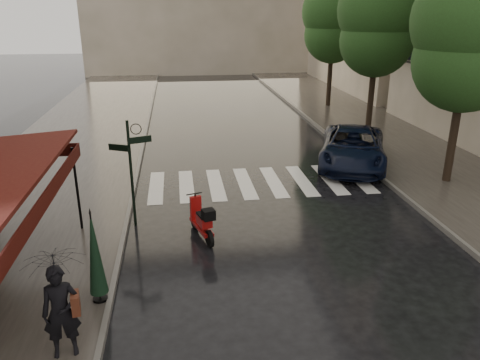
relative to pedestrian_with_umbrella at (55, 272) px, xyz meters
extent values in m
plane|color=black|center=(2.00, 2.45, -1.78)|extent=(120.00, 120.00, 0.00)
cube|color=#38332D|center=(-2.50, 14.45, -1.72)|extent=(6.00, 60.00, 0.12)
cube|color=#38332D|center=(12.25, 14.45, -1.72)|extent=(5.50, 60.00, 0.12)
cube|color=#595651|center=(0.55, 14.45, -1.70)|extent=(0.12, 60.00, 0.16)
cube|color=#595651|center=(9.45, 14.45, -1.70)|extent=(0.12, 60.00, 0.16)
cube|color=silver|center=(1.30, 8.45, -1.77)|extent=(0.50, 3.20, 0.01)
cube|color=silver|center=(2.35, 8.45, -1.77)|extent=(0.50, 3.20, 0.01)
cube|color=silver|center=(3.40, 8.45, -1.77)|extent=(0.50, 3.20, 0.01)
cube|color=silver|center=(4.45, 8.45, -1.77)|extent=(0.50, 3.20, 0.01)
cube|color=silver|center=(5.50, 8.45, -1.77)|extent=(0.50, 3.20, 0.01)
cube|color=silver|center=(6.55, 8.45, -1.77)|extent=(0.50, 3.20, 0.01)
cube|color=silver|center=(7.60, 8.45, -1.77)|extent=(0.50, 3.20, 0.01)
cube|color=silver|center=(8.65, 8.45, -1.77)|extent=(0.50, 3.20, 0.01)
cube|color=#400B09|center=(-0.52, 1.95, 0.57)|extent=(0.04, 7.00, 0.35)
cylinder|color=black|center=(-0.65, 5.20, -0.48)|extent=(0.07, 0.07, 2.35)
cylinder|color=black|center=(0.80, 5.45, -0.23)|extent=(0.08, 0.08, 3.10)
cube|color=black|center=(1.10, 5.45, 0.77)|extent=(0.62, 0.26, 0.18)
cube|color=black|center=(0.52, 5.45, 0.57)|extent=(0.56, 0.29, 0.18)
cylinder|color=black|center=(11.60, 7.45, 0.47)|extent=(0.28, 0.28, 4.26)
sphere|color=#1F3E16|center=(11.60, 7.45, 2.52)|extent=(3.40, 3.40, 3.40)
sphere|color=#1F3E16|center=(11.60, 7.45, 3.81)|extent=(3.80, 3.80, 3.80)
cylinder|color=black|center=(11.50, 14.45, 0.58)|extent=(0.28, 0.28, 4.48)
sphere|color=#1F3E16|center=(11.50, 14.45, 2.74)|extent=(3.40, 3.40, 3.40)
sphere|color=#1F3E16|center=(11.50, 14.45, 4.10)|extent=(3.80, 3.80, 3.80)
cylinder|color=black|center=(11.70, 21.45, 0.53)|extent=(0.28, 0.28, 4.37)
sphere|color=#1F3E16|center=(11.70, 21.45, 2.63)|extent=(3.40, 3.40, 3.40)
sphere|color=#1F3E16|center=(11.70, 21.45, 3.96)|extent=(3.80, 3.80, 3.80)
imported|color=black|center=(0.00, 0.00, -0.79)|extent=(0.70, 0.53, 1.74)
imported|color=black|center=(0.00, 0.00, 0.37)|extent=(1.21, 1.22, 0.95)
cube|color=#522416|center=(0.24, 0.05, -0.66)|extent=(0.20, 0.35, 0.37)
cylinder|color=black|center=(2.83, 3.84, -1.55)|extent=(0.22, 0.47, 0.46)
cylinder|color=black|center=(2.49, 5.00, -1.55)|extent=(0.22, 0.47, 0.46)
cube|color=maroon|center=(2.65, 4.45, -1.47)|extent=(0.61, 1.28, 0.10)
cube|color=maroon|center=(2.72, 4.21, -1.18)|extent=(0.43, 0.59, 0.27)
cube|color=maroon|center=(2.53, 4.86, -1.10)|extent=(0.33, 0.20, 0.72)
cylinder|color=black|center=(2.50, 4.96, -0.70)|extent=(0.44, 0.16, 0.03)
cube|color=black|center=(2.82, 3.87, -0.86)|extent=(0.38, 0.36, 0.27)
imported|color=black|center=(9.00, 9.95, -1.04)|extent=(4.18, 5.81, 1.47)
cylinder|color=black|center=(0.35, 1.59, -1.63)|extent=(0.31, 0.31, 0.05)
cylinder|color=black|center=(0.35, 1.59, -0.63)|extent=(0.03, 0.03, 1.95)
cone|color=black|center=(0.35, 1.59, -0.54)|extent=(0.38, 0.38, 1.85)
camera|label=1|loc=(2.14, -7.13, 4.13)|focal=35.00mm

